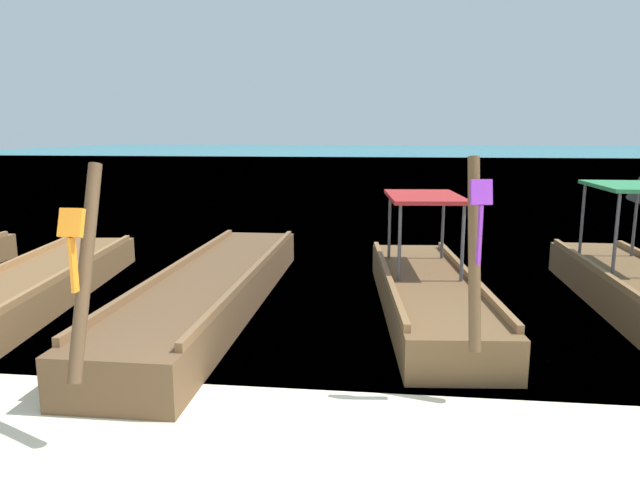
# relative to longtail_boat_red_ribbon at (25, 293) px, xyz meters

# --- Properties ---
(sea_water) EXTENTS (120.00, 120.00, 0.00)m
(sea_water) POSITION_rel_longtail_boat_red_ribbon_xyz_m (4.52, 57.77, -0.26)
(sea_water) COLOR #147A89
(sea_water) RESTS_ON ground
(longtail_boat_red_ribbon) EXTENTS (2.08, 7.29, 2.61)m
(longtail_boat_red_ribbon) POSITION_rel_longtail_boat_red_ribbon_xyz_m (0.00, 0.00, 0.00)
(longtail_boat_red_ribbon) COLOR brown
(longtail_boat_red_ribbon) RESTS_ON ground
(longtail_boat_orange_ribbon) EXTENTS (1.36, 7.48, 2.40)m
(longtail_boat_orange_ribbon) POSITION_rel_longtail_boat_red_ribbon_xyz_m (2.82, 0.39, 0.03)
(longtail_boat_orange_ribbon) COLOR brown
(longtail_boat_orange_ribbon) RESTS_ON ground
(longtail_boat_violet_ribbon) EXTENTS (1.75, 5.53, 2.43)m
(longtail_boat_violet_ribbon) POSITION_rel_longtail_boat_red_ribbon_xyz_m (6.04, 0.55, 0.06)
(longtail_boat_violet_ribbon) COLOR brown
(longtail_boat_violet_ribbon) RESTS_ON ground
(longtail_boat_blue_ribbon) EXTENTS (1.30, 5.77, 2.39)m
(longtail_boat_blue_ribbon) POSITION_rel_longtail_boat_red_ribbon_xyz_m (9.20, 1.04, 0.07)
(longtail_boat_blue_ribbon) COLOR brown
(longtail_boat_blue_ribbon) RESTS_ON ground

